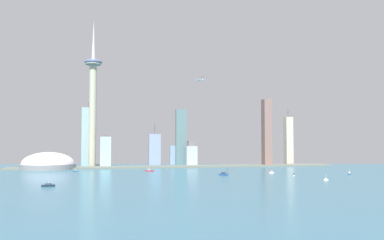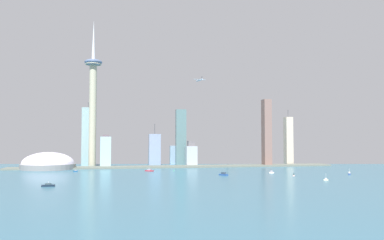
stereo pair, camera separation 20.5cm
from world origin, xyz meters
name	(u,v)px [view 1 (the left image)]	position (x,y,z in m)	size (l,w,h in m)	color
ground_plane	(238,193)	(0.00, 0.00, 0.00)	(6000.00, 6000.00, 0.00)	#35677E
waterfront_pier	(177,167)	(0.00, 439.12, 1.59)	(702.72, 53.24, 3.18)	slate
observation_tower	(93,95)	(-181.19, 480.47, 157.89)	(39.04, 39.04, 326.09)	#AFAA8E
stadium_dome	(48,164)	(-265.67, 432.18, 9.71)	(108.65, 108.65, 47.61)	gray
skyscraper_0	(288,141)	(277.10, 477.78, 57.19)	(17.22, 19.03, 131.27)	beige
skyscraper_1	(181,137)	(19.36, 504.13, 65.42)	(23.74, 17.57, 130.83)	slate
skyscraper_2	(174,155)	(9.76, 550.43, 22.73)	(19.05, 12.19, 45.45)	#85A3BC
skyscraper_3	(191,155)	(38.07, 474.29, 25.07)	(24.73, 27.67, 57.03)	#A4AFB8
skyscraper_4	(232,153)	(156.12, 547.87, 27.75)	(23.02, 15.17, 59.51)	#705F57
skyscraper_5	(106,152)	(-152.06, 464.45, 33.99)	(22.67, 12.12, 70.76)	#9CC3CC
skyscraper_6	(267,133)	(209.09, 444.78, 76.18)	(17.46, 22.47, 152.35)	#7D5F57
skyscraper_7	(88,137)	(-193.22, 521.60, 66.71)	(27.07, 20.73, 146.41)	#8AADB0
skyscraper_8	(155,149)	(-38.71, 537.70, 36.77)	(27.43, 22.79, 98.12)	#8494B5
boat_0	(349,174)	(260.76, 197.73, 1.71)	(8.44, 10.51, 10.66)	navy
boat_1	(76,171)	(-204.96, 354.49, 1.26)	(8.29, 4.21, 3.43)	#144C85
boat_2	(326,180)	(169.26, 112.46, 1.40)	(6.69, 5.08, 10.43)	beige
boat_3	(48,185)	(-217.03, 109.81, 1.52)	(16.04, 6.65, 7.31)	black
boat_4	(149,170)	(-68.19, 340.99, 1.47)	(16.94, 16.73, 8.37)	#AD1723
boat_5	(224,174)	(45.55, 224.67, 1.88)	(13.09, 18.23, 5.22)	#254B8F
boat_6	(272,172)	(141.07, 250.29, 1.63)	(8.73, 3.18, 4.52)	white
boat_7	(294,175)	(155.84, 191.46, 1.51)	(6.02, 8.66, 4.24)	beige
channel_buoy_0	(174,170)	(-22.35, 330.24, 1.43)	(1.15, 1.15, 2.85)	green
airplane	(199,80)	(50.46, 440.03, 192.23)	(28.99, 30.46, 7.91)	#ABBCD2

